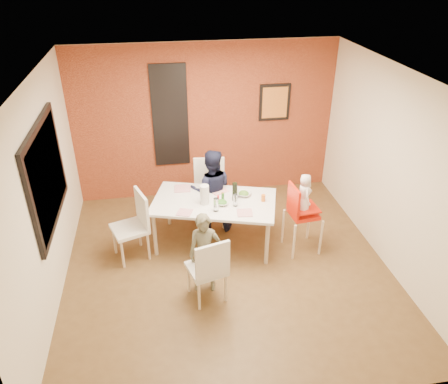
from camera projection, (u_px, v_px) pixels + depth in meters
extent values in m
plane|color=brown|center=(227.00, 266.00, 6.24)|extent=(4.50, 4.50, 0.00)
cube|color=silver|center=(228.00, 77.00, 4.92)|extent=(4.50, 4.50, 0.02)
cube|color=#EFE4C6|center=(206.00, 122.00, 7.51)|extent=(4.50, 0.02, 2.70)
cube|color=#EFE4C6|center=(274.00, 308.00, 3.64)|extent=(4.50, 0.02, 2.70)
cube|color=#EFE4C6|center=(44.00, 197.00, 5.26)|extent=(0.02, 4.50, 2.70)
cube|color=#EFE4C6|center=(392.00, 170.00, 5.90)|extent=(0.02, 4.50, 2.70)
cube|color=maroon|center=(206.00, 122.00, 7.49)|extent=(4.50, 0.02, 2.70)
cube|color=black|center=(47.00, 175.00, 5.34)|extent=(0.05, 1.70, 1.30)
cube|color=black|center=(48.00, 175.00, 5.34)|extent=(0.02, 1.55, 1.15)
cube|color=#B6BEC6|center=(170.00, 116.00, 7.32)|extent=(0.55, 0.03, 1.70)
cube|color=black|center=(170.00, 116.00, 7.32)|extent=(0.60, 0.03, 1.76)
cube|color=black|center=(275.00, 102.00, 7.50)|extent=(0.54, 0.03, 0.64)
cube|color=orange|center=(275.00, 103.00, 7.49)|extent=(0.44, 0.01, 0.54)
cube|color=silver|center=(214.00, 202.00, 6.39)|extent=(1.99, 1.46, 0.04)
cylinder|color=tan|center=(155.00, 235.00, 6.31)|extent=(0.06, 0.06, 0.70)
cylinder|color=tan|center=(168.00, 205.00, 7.02)|extent=(0.06, 0.06, 0.70)
cylinder|color=tan|center=(267.00, 243.00, 6.13)|extent=(0.06, 0.06, 0.70)
cylinder|color=tan|center=(269.00, 212.00, 6.84)|extent=(0.06, 0.06, 0.70)
cube|color=silver|center=(207.00, 269.00, 5.49)|extent=(0.54, 0.54, 0.05)
cube|color=silver|center=(213.00, 262.00, 5.20)|extent=(0.44, 0.16, 0.50)
cylinder|color=#C1AF90|center=(214.00, 271.00, 5.81)|extent=(0.04, 0.04, 0.43)
cylinder|color=#C1AF90|center=(226.00, 288.00, 5.52)|extent=(0.04, 0.04, 0.43)
cylinder|color=#C1AF90|center=(189.00, 278.00, 5.68)|extent=(0.04, 0.04, 0.43)
cylinder|color=#C1AF90|center=(199.00, 296.00, 5.39)|extent=(0.04, 0.04, 0.43)
cube|color=white|center=(210.00, 195.00, 7.00)|extent=(0.53, 0.53, 0.06)
cube|color=white|center=(209.00, 174.00, 7.06)|extent=(0.49, 0.09, 0.56)
cylinder|color=#C8B394|center=(198.00, 216.00, 6.94)|extent=(0.04, 0.04, 0.48)
cylinder|color=#C8B394|center=(198.00, 203.00, 7.29)|extent=(0.04, 0.04, 0.48)
cylinder|color=#C8B394|center=(224.00, 215.00, 6.97)|extent=(0.04, 0.04, 0.48)
cylinder|color=#C8B394|center=(222.00, 202.00, 7.32)|extent=(0.04, 0.04, 0.48)
cube|color=white|center=(130.00, 229.00, 6.21)|extent=(0.60, 0.60, 0.05)
cube|color=white|center=(142.00, 209.00, 6.17)|extent=(0.20, 0.46, 0.53)
cylinder|color=#C6AE93|center=(114.00, 240.00, 6.40)|extent=(0.04, 0.04, 0.46)
cylinder|color=#C6AE93|center=(140.00, 233.00, 6.56)|extent=(0.04, 0.04, 0.46)
cylinder|color=#C6AE93|center=(123.00, 254.00, 6.11)|extent=(0.04, 0.04, 0.46)
cylinder|color=#C6AE93|center=(149.00, 246.00, 6.27)|extent=(0.04, 0.04, 0.46)
cube|color=red|center=(303.00, 214.00, 6.32)|extent=(0.41, 0.41, 0.06)
cube|color=red|center=(293.00, 201.00, 6.15)|extent=(0.07, 0.38, 0.44)
cube|color=red|center=(304.00, 208.00, 6.27)|extent=(0.41, 0.41, 0.02)
cylinder|color=beige|center=(321.00, 238.00, 6.34)|extent=(0.04, 0.04, 0.58)
cylinder|color=beige|center=(294.00, 242.00, 6.25)|extent=(0.04, 0.04, 0.58)
cylinder|color=beige|center=(309.00, 222.00, 6.70)|extent=(0.04, 0.04, 0.58)
cylinder|color=beige|center=(283.00, 226.00, 6.60)|extent=(0.04, 0.04, 0.58)
imported|color=brown|center=(205.00, 254.00, 5.57)|extent=(0.44, 0.31, 1.14)
imported|color=black|center=(211.00, 191.00, 6.78)|extent=(0.71, 0.58, 1.36)
imported|color=silver|center=(304.00, 194.00, 6.15)|extent=(0.20, 0.30, 0.61)
cube|color=silver|center=(184.00, 212.00, 6.10)|extent=(0.26, 0.26, 0.01)
cube|color=white|center=(218.00, 190.00, 6.65)|extent=(0.32, 0.32, 0.01)
cube|color=silver|center=(245.00, 213.00, 6.08)|extent=(0.23, 0.23, 0.01)
cube|color=white|center=(182.00, 188.00, 6.70)|extent=(0.26, 0.26, 0.01)
imported|color=white|center=(222.00, 203.00, 6.29)|extent=(0.24, 0.24, 0.05)
imported|color=silver|center=(244.00, 194.00, 6.51)|extent=(0.28, 0.28, 0.05)
cylinder|color=black|center=(235.00, 192.00, 6.33)|extent=(0.07, 0.07, 0.28)
cylinder|color=white|center=(216.00, 205.00, 6.09)|extent=(0.07, 0.07, 0.20)
cylinder|color=white|center=(235.00, 200.00, 6.21)|extent=(0.06, 0.06, 0.18)
cylinder|color=silver|center=(205.00, 195.00, 6.25)|extent=(0.13, 0.13, 0.29)
cylinder|color=red|center=(218.00, 199.00, 6.30)|extent=(0.03, 0.03, 0.12)
cylinder|color=#316D24|center=(223.00, 198.00, 6.31)|extent=(0.04, 0.04, 0.15)
cylinder|color=brown|center=(223.00, 197.00, 6.32)|extent=(0.04, 0.04, 0.15)
cylinder|color=orange|center=(263.00, 198.00, 6.35)|extent=(0.06, 0.06, 0.10)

